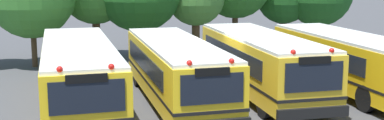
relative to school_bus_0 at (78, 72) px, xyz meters
The scene contains 5 objects.
ground_plane 5.66m from the school_bus_0, ahead, with size 160.00×160.00×0.00m, color #424244.
school_bus_0 is the anchor object (origin of this frame).
school_bus_1 3.70m from the school_bus_0, ahead, with size 2.47×9.98×2.52m.
school_bus_2 7.35m from the school_bus_0, ahead, with size 2.73×9.70×2.62m.
school_bus_3 11.17m from the school_bus_0, ahead, with size 2.57×9.45×2.54m.
Camera 1 is at (-6.09, -18.89, 5.12)m, focal length 46.96 mm.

